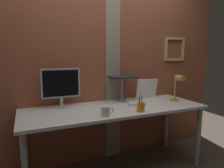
# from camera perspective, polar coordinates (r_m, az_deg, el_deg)

# --- Properties ---
(ground_plane) EXTENTS (6.00, 6.00, 0.00)m
(ground_plane) POSITION_cam_1_polar(r_m,az_deg,el_deg) (2.62, 0.70, -22.73)
(ground_plane) COLOR #4C4238
(brick_wall_back) EXTENTS (3.46, 0.16, 2.49)m
(brick_wall_back) POSITION_cam_1_polar(r_m,az_deg,el_deg) (2.59, -2.60, 5.95)
(brick_wall_back) COLOR brown
(brick_wall_back) RESTS_ON ground_plane
(desk) EXTENTS (2.03, 0.72, 0.77)m
(desk) POSITION_cam_1_polar(r_m,az_deg,el_deg) (2.29, 1.00, -8.28)
(desk) COLOR white
(desk) RESTS_ON ground_plane
(monitor) EXTENTS (0.42, 0.18, 0.44)m
(monitor) POSITION_cam_1_polar(r_m,az_deg,el_deg) (2.29, -14.22, -0.30)
(monitor) COLOR #ADB2B7
(monitor) RESTS_ON desk
(laptop_stand) EXTENTS (0.28, 0.22, 0.30)m
(laptop_stand) POSITION_cam_1_polar(r_m,az_deg,el_deg) (2.53, 2.83, -0.47)
(laptop_stand) COLOR gray
(laptop_stand) RESTS_ON desk
(laptop) EXTENTS (0.31, 0.29, 0.20)m
(laptop) POSITION_cam_1_polar(r_m,az_deg,el_deg) (2.56, 2.23, 3.06)
(laptop) COLOR black
(laptop) RESTS_ON laptop_stand
(whiteboard_panel) EXTENTS (0.31, 0.07, 0.27)m
(whiteboard_panel) POSITION_cam_1_polar(r_m,az_deg,el_deg) (2.75, 9.78, -1.29)
(whiteboard_panel) COLOR white
(whiteboard_panel) RESTS_ON desk
(desk_lamp) EXTENTS (0.12, 0.20, 0.34)m
(desk_lamp) POSITION_cam_1_polar(r_m,az_deg,el_deg) (2.63, 18.13, -0.34)
(desk_lamp) COLOR tan
(desk_lamp) RESTS_ON desk
(pen_cup) EXTENTS (0.08, 0.08, 0.18)m
(pen_cup) POSITION_cam_1_polar(r_m,az_deg,el_deg) (2.12, 8.08, -6.35)
(pen_cup) COLOR orange
(pen_cup) RESTS_ON desk
(coffee_mug) EXTENTS (0.13, 0.09, 0.10)m
(coffee_mug) POSITION_cam_1_polar(r_m,az_deg,el_deg) (1.95, -1.75, -7.68)
(coffee_mug) COLOR silver
(coffee_mug) RESTS_ON desk
(paper_clutter_stack) EXTENTS (0.23, 0.19, 0.03)m
(paper_clutter_stack) POSITION_cam_1_polar(r_m,az_deg,el_deg) (2.39, 6.92, -5.55)
(paper_clutter_stack) COLOR silver
(paper_clutter_stack) RESTS_ON desk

